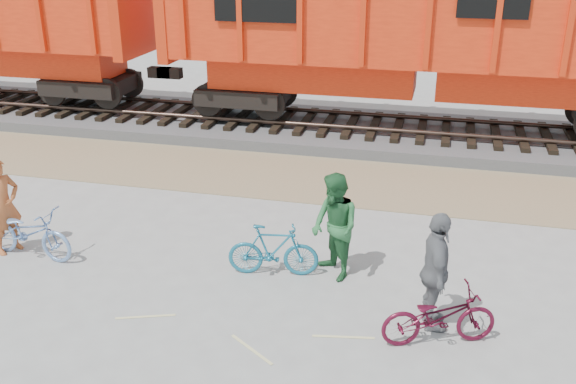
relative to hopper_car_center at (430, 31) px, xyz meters
name	(u,v)px	position (x,y,z in m)	size (l,w,h in m)	color
ground	(225,298)	(-2.60, -9.00, -3.01)	(120.00, 120.00, 0.00)	#9E9E99
gravel_strip	(301,177)	(-2.60, -3.50, -3.00)	(120.00, 3.00, 0.02)	#97815E
ballast_bed	(328,130)	(-2.60, 0.00, -2.86)	(120.00, 4.00, 0.30)	slate
track	(329,119)	(-2.60, 0.00, -2.53)	(120.00, 2.60, 0.24)	black
hopper_car_center	(430,31)	(0.00, 0.00, 0.00)	(14.00, 3.13, 4.65)	black
bicycle_blue	(28,232)	(-6.44, -8.49, -2.54)	(0.63, 1.79, 0.94)	#739AD1
bicycle_teal	(273,250)	(-2.05, -8.08, -2.55)	(0.43, 1.53, 0.92)	#1B6C89
bicycle_maroon	(439,317)	(0.71, -9.41, -2.58)	(0.57, 1.64, 0.86)	#4F0D21
person_solo	(3,206)	(-6.94, -8.39, -2.12)	(0.65, 0.43, 1.78)	#B15A2C
person_man	(335,227)	(-1.05, -7.88, -2.10)	(0.88, 0.69, 1.82)	#276535
person_woman	(436,272)	(0.61, -9.01, -2.10)	(1.07, 0.44, 1.82)	slate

